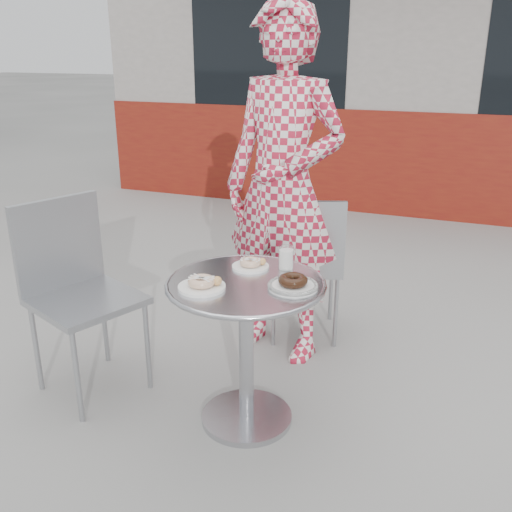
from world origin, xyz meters
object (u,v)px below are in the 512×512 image
(bistro_table, at_px, (246,318))
(plate_checker, at_px, (293,284))
(plate_far, at_px, (251,264))
(chair_left, at_px, (89,335))
(seated_person, at_px, (283,189))
(milk_cup, at_px, (286,258))
(plate_near, at_px, (203,284))
(chair_far, at_px, (304,292))

(bistro_table, distance_m, plate_checker, 0.27)
(plate_far, bearing_deg, bistro_table, -76.10)
(chair_left, relative_size, seated_person, 0.51)
(plate_checker, xyz_separation_m, milk_cup, (-0.09, 0.19, 0.03))
(plate_near, bearing_deg, plate_far, 71.41)
(bistro_table, xyz_separation_m, plate_checker, (0.20, 0.01, 0.18))
(chair_far, height_order, plate_checker, chair_far)
(bistro_table, distance_m, seated_person, 0.78)
(seated_person, xyz_separation_m, plate_far, (0.03, -0.52, -0.21))
(bistro_table, xyz_separation_m, plate_far, (-0.04, 0.15, 0.18))
(chair_left, xyz_separation_m, milk_cup, (0.89, 0.22, 0.43))
(bistro_table, height_order, plate_far, plate_far)
(bistro_table, xyz_separation_m, seated_person, (-0.07, 0.67, 0.39))
(milk_cup, bearing_deg, chair_far, 99.53)
(chair_far, height_order, plate_near, chair_far)
(plate_near, relative_size, plate_checker, 0.93)
(plate_near, bearing_deg, seated_person, 85.80)
(seated_person, bearing_deg, plate_near, -82.00)
(plate_far, xyz_separation_m, plate_checker, (0.23, -0.14, -0.00))
(plate_checker, relative_size, milk_cup, 1.97)
(seated_person, bearing_deg, bistro_table, -71.65)
(plate_far, bearing_deg, chair_far, 87.81)
(plate_near, relative_size, milk_cup, 1.83)
(chair_far, bearing_deg, milk_cup, 80.93)
(seated_person, bearing_deg, plate_checker, -55.79)
(milk_cup, bearing_deg, plate_near, -126.50)
(seated_person, relative_size, plate_far, 11.21)
(milk_cup, bearing_deg, plate_far, -163.80)
(plate_near, distance_m, plate_checker, 0.35)
(seated_person, relative_size, plate_near, 9.51)
(plate_far, distance_m, plate_checker, 0.27)
(plate_far, xyz_separation_m, plate_near, (-0.09, -0.28, 0.00))
(chair_left, bearing_deg, milk_cup, -53.87)
(plate_near, bearing_deg, milk_cup, 53.50)
(bistro_table, bearing_deg, chair_left, -177.95)
(chair_left, distance_m, milk_cup, 1.02)
(chair_far, relative_size, plate_far, 5.21)
(chair_far, xyz_separation_m, plate_checker, (0.21, -0.87, 0.42))
(chair_far, xyz_separation_m, chair_left, (-0.78, -0.91, 0.02))
(plate_far, height_order, milk_cup, milk_cup)
(plate_checker, bearing_deg, chair_left, -177.84)
(chair_far, height_order, seated_person, seated_person)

